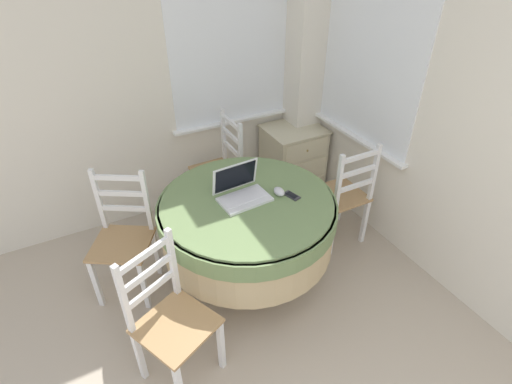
% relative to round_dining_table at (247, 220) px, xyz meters
% --- Properties ---
extents(corner_room_shell, '(4.28, 5.21, 2.55)m').
position_rel_round_dining_table_xyz_m(corner_room_shell, '(0.46, -0.03, 0.71)').
color(corner_room_shell, silver).
rests_on(corner_room_shell, ground_plane).
extents(round_dining_table, '(1.26, 1.26, 0.74)m').
position_rel_round_dining_table_xyz_m(round_dining_table, '(0.00, 0.00, 0.00)').
color(round_dining_table, '#4C3D2D').
rests_on(round_dining_table, ground_plane).
extents(laptop, '(0.36, 0.28, 0.23)m').
position_rel_round_dining_table_xyz_m(laptop, '(-0.02, 0.05, 0.22)').
color(laptop, silver).
rests_on(laptop, round_dining_table).
extents(computer_mouse, '(0.07, 0.10, 0.05)m').
position_rel_round_dining_table_xyz_m(computer_mouse, '(0.23, -0.05, 0.20)').
color(computer_mouse, silver).
rests_on(computer_mouse, round_dining_table).
extents(cell_phone, '(0.09, 0.13, 0.01)m').
position_rel_round_dining_table_xyz_m(cell_phone, '(0.30, -0.11, 0.18)').
color(cell_phone, '#2D2D33').
rests_on(cell_phone, round_dining_table).
extents(dining_chair_near_back_window, '(0.40, 0.40, 0.96)m').
position_rel_round_dining_table_xyz_m(dining_chair_near_back_window, '(0.18, 0.89, -0.11)').
color(dining_chair_near_back_window, '#A87F51').
rests_on(dining_chair_near_back_window, ground_plane).
extents(dining_chair_near_right_window, '(0.40, 0.39, 0.96)m').
position_rel_round_dining_table_xyz_m(dining_chair_near_right_window, '(0.89, 0.03, -0.11)').
color(dining_chair_near_right_window, '#A87F51').
rests_on(dining_chair_near_right_window, ground_plane).
extents(dining_chair_camera_near, '(0.52, 0.52, 0.96)m').
position_rel_round_dining_table_xyz_m(dining_chair_camera_near, '(-0.74, -0.49, -0.11)').
color(dining_chair_camera_near, '#A87F51').
rests_on(dining_chair_camera_near, ground_plane).
extents(dining_chair_left_flank, '(0.54, 0.54, 0.96)m').
position_rel_round_dining_table_xyz_m(dining_chair_left_flank, '(-0.82, 0.35, -0.11)').
color(dining_chair_left_flank, '#A87F51').
rests_on(dining_chair_left_flank, ground_plane).
extents(corner_cabinet, '(0.55, 0.50, 0.67)m').
position_rel_round_dining_table_xyz_m(corner_cabinet, '(0.98, 0.92, -0.23)').
color(corner_cabinet, beige).
rests_on(corner_cabinet, ground_plane).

